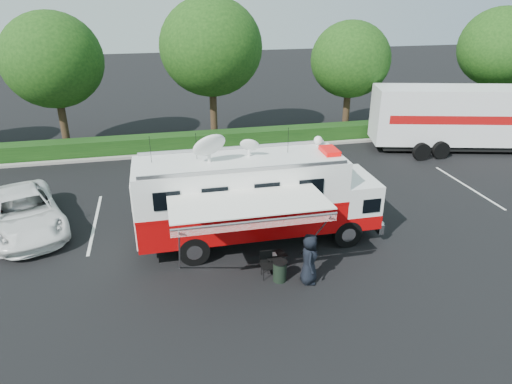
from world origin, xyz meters
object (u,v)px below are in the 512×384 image
(white_suv, at_px, (28,230))
(trash_bin, at_px, (280,271))
(command_truck, at_px, (257,197))
(semi_trailer, at_px, (476,118))
(folding_table, at_px, (275,256))

(white_suv, height_order, trash_bin, white_suv)
(command_truck, xyz_separation_m, white_suv, (-9.08, 2.91, -1.90))
(semi_trailer, bearing_deg, command_truck, -152.11)
(white_suv, height_order, semi_trailer, semi_trailer)
(command_truck, height_order, semi_trailer, command_truck)
(folding_table, distance_m, trash_bin, 0.67)
(white_suv, relative_size, trash_bin, 7.75)
(folding_table, relative_size, trash_bin, 1.17)
(white_suv, relative_size, semi_trailer, 0.46)
(command_truck, distance_m, trash_bin, 3.16)
(command_truck, xyz_separation_m, semi_trailer, (15.44, 8.17, 0.11))
(folding_table, bearing_deg, white_suv, 151.49)
(trash_bin, relative_size, semi_trailer, 0.06)
(folding_table, height_order, semi_trailer, semi_trailer)
(white_suv, distance_m, semi_trailer, 25.16)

